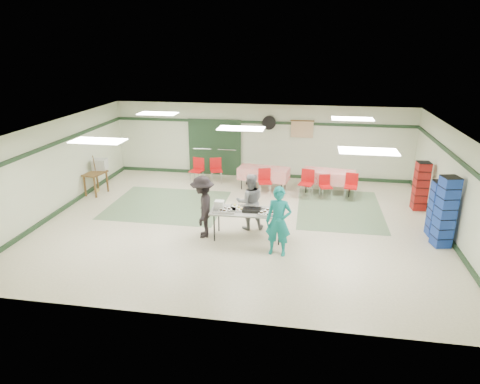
% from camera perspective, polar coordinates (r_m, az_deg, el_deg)
% --- Properties ---
extents(floor, '(11.00, 11.00, 0.00)m').
position_cam_1_polar(floor, '(12.11, 0.14, -4.07)').
color(floor, beige).
rests_on(floor, ground).
extents(ceiling, '(11.00, 11.00, 0.00)m').
position_cam_1_polar(ceiling, '(11.31, 0.15, 8.57)').
color(ceiling, silver).
rests_on(ceiling, wall_back).
extents(wall_back, '(11.00, 0.00, 11.00)m').
position_cam_1_polar(wall_back, '(15.95, 2.77, 6.80)').
color(wall_back, beige).
rests_on(wall_back, floor).
extents(wall_front, '(11.00, 0.00, 11.00)m').
position_cam_1_polar(wall_front, '(7.55, -5.41, -8.09)').
color(wall_front, beige).
rests_on(wall_front, floor).
extents(wall_left, '(0.00, 9.00, 9.00)m').
position_cam_1_polar(wall_left, '(13.61, -23.38, 3.00)').
color(wall_left, beige).
rests_on(wall_left, floor).
extents(wall_right, '(0.00, 9.00, 9.00)m').
position_cam_1_polar(wall_right, '(12.09, 26.83, 0.54)').
color(wall_right, beige).
rests_on(wall_right, floor).
extents(trim_back, '(11.00, 0.06, 0.10)m').
position_cam_1_polar(trim_back, '(15.78, 2.80, 9.26)').
color(trim_back, '#1C341E').
rests_on(trim_back, wall_back).
extents(baseboard_back, '(11.00, 0.06, 0.12)m').
position_cam_1_polar(baseboard_back, '(16.25, 2.68, 2.33)').
color(baseboard_back, '#1C341E').
rests_on(baseboard_back, floor).
extents(trim_left, '(0.06, 9.00, 0.10)m').
position_cam_1_polar(trim_left, '(13.44, -23.67, 5.85)').
color(trim_left, '#1C341E').
rests_on(trim_left, wall_back).
extents(baseboard_left, '(0.06, 9.00, 0.12)m').
position_cam_1_polar(baseboard_left, '(13.98, -22.58, -2.08)').
color(baseboard_left, '#1C341E').
rests_on(baseboard_left, floor).
extents(trim_right, '(0.06, 9.00, 0.10)m').
position_cam_1_polar(trim_right, '(11.90, 27.20, 3.74)').
color(trim_right, '#1C341E').
rests_on(trim_right, wall_back).
extents(baseboard_right, '(0.06, 9.00, 0.12)m').
position_cam_1_polar(baseboard_right, '(12.51, 25.81, -5.05)').
color(baseboard_right, '#1C341E').
rests_on(baseboard_right, floor).
extents(green_patch_a, '(3.50, 3.00, 0.01)m').
position_cam_1_polar(green_patch_a, '(13.59, -9.63, -1.66)').
color(green_patch_a, gray).
rests_on(green_patch_a, floor).
extents(green_patch_b, '(2.50, 3.50, 0.01)m').
position_cam_1_polar(green_patch_b, '(13.40, 13.11, -2.21)').
color(green_patch_b, gray).
rests_on(green_patch_b, floor).
extents(double_door_left, '(0.90, 0.06, 2.10)m').
position_cam_1_polar(double_door_left, '(16.35, -4.99, 5.98)').
color(double_door_left, gray).
rests_on(double_door_left, floor).
extents(double_door_right, '(0.90, 0.06, 2.10)m').
position_cam_1_polar(double_door_right, '(16.15, -1.71, 5.88)').
color(double_door_right, gray).
rests_on(double_door_right, floor).
extents(door_frame, '(2.00, 0.03, 2.15)m').
position_cam_1_polar(door_frame, '(16.23, -3.39, 5.92)').
color(door_frame, '#1C341E').
rests_on(door_frame, floor).
extents(wall_fan, '(0.50, 0.10, 0.50)m').
position_cam_1_polar(wall_fan, '(15.72, 3.88, 9.20)').
color(wall_fan, black).
rests_on(wall_fan, wall_back).
extents(scroll_banner, '(0.80, 0.02, 0.60)m').
position_cam_1_polar(scroll_banner, '(15.69, 8.27, 8.28)').
color(scroll_banner, tan).
rests_on(scroll_banner, wall_back).
extents(serving_table, '(1.91, 0.81, 0.76)m').
position_cam_1_polar(serving_table, '(10.91, 1.05, -2.72)').
color(serving_table, '#A09F9B').
rests_on(serving_table, floor).
extents(sheet_tray_right, '(0.64, 0.49, 0.02)m').
position_cam_1_polar(sheet_tray_right, '(10.74, 4.03, -2.81)').
color(sheet_tray_right, silver).
rests_on(sheet_tray_right, serving_table).
extents(sheet_tray_mid, '(0.64, 0.49, 0.02)m').
position_cam_1_polar(sheet_tray_mid, '(10.97, 0.26, -2.27)').
color(sheet_tray_mid, silver).
rests_on(sheet_tray_mid, serving_table).
extents(sheet_tray_left, '(0.56, 0.43, 0.02)m').
position_cam_1_polar(sheet_tray_left, '(10.88, -2.07, -2.49)').
color(sheet_tray_left, silver).
rests_on(sheet_tray_left, serving_table).
extents(baking_pan, '(0.48, 0.31, 0.08)m').
position_cam_1_polar(baking_pan, '(10.85, 1.61, -2.39)').
color(baking_pan, black).
rests_on(baking_pan, serving_table).
extents(foam_box_stack, '(0.23, 0.22, 0.21)m').
position_cam_1_polar(foam_box_stack, '(11.00, -2.77, -1.71)').
color(foam_box_stack, white).
rests_on(foam_box_stack, serving_table).
extents(volunteer_teal, '(0.66, 0.48, 1.69)m').
position_cam_1_polar(volunteer_teal, '(10.08, 5.16, -3.94)').
color(volunteer_teal, '#127F80').
rests_on(volunteer_teal, floor).
extents(volunteer_grey, '(0.88, 0.76, 1.55)m').
position_cam_1_polar(volunteer_grey, '(11.46, 1.34, -1.30)').
color(volunteer_grey, gray).
rests_on(volunteer_grey, floor).
extents(volunteer_dark, '(0.81, 1.16, 1.64)m').
position_cam_1_polar(volunteer_dark, '(11.03, -4.99, -1.98)').
color(volunteer_dark, black).
rests_on(volunteer_dark, floor).
extents(dining_table_a, '(1.78, 0.97, 0.77)m').
position_cam_1_polar(dining_table_a, '(14.62, 11.77, 2.07)').
color(dining_table_a, red).
rests_on(dining_table_a, floor).
extents(dining_table_b, '(1.79, 1.01, 0.77)m').
position_cam_1_polar(dining_table_b, '(14.68, 3.16, 2.53)').
color(dining_table_b, red).
rests_on(dining_table_b, floor).
extents(chair_a, '(0.45, 0.46, 0.78)m').
position_cam_1_polar(chair_a, '(14.10, 11.28, 1.05)').
color(chair_a, red).
rests_on(chair_a, floor).
extents(chair_b, '(0.53, 0.53, 0.92)m').
position_cam_1_polar(chair_b, '(14.07, 8.90, 1.54)').
color(chair_b, red).
rests_on(chair_b, floor).
extents(chair_c, '(0.46, 0.46, 0.86)m').
position_cam_1_polar(chair_c, '(14.15, 14.60, 1.07)').
color(chair_c, red).
rests_on(chair_c, floor).
extents(chair_d, '(0.49, 0.49, 0.88)m').
position_cam_1_polar(chair_d, '(14.14, 3.31, 1.73)').
color(chair_d, red).
rests_on(chair_d, floor).
extents(chair_loose_a, '(0.53, 0.53, 0.89)m').
position_cam_1_polar(chair_loose_a, '(15.43, -3.22, 3.26)').
color(chair_loose_a, red).
rests_on(chair_loose_a, floor).
extents(chair_loose_b, '(0.51, 0.51, 0.91)m').
position_cam_1_polar(chair_loose_b, '(15.39, -5.68, 3.22)').
color(chair_loose_b, red).
rests_on(chair_loose_b, floor).
extents(crate_stack_blue_a, '(0.48, 0.48, 1.81)m').
position_cam_1_polar(crate_stack_blue_a, '(11.56, 25.70, -2.44)').
color(crate_stack_blue_a, navy).
rests_on(crate_stack_blue_a, floor).
extents(crate_stack_red, '(0.41, 0.41, 1.49)m').
position_cam_1_polar(crate_stack_red, '(13.89, 22.96, 0.73)').
color(crate_stack_red, maroon).
rests_on(crate_stack_red, floor).
extents(crate_stack_blue_b, '(0.41, 0.41, 1.49)m').
position_cam_1_polar(crate_stack_blue_b, '(12.18, 24.84, -2.05)').
color(crate_stack_blue_b, navy).
rests_on(crate_stack_blue_b, floor).
extents(printer_table, '(0.64, 0.86, 0.74)m').
position_cam_1_polar(printer_table, '(14.94, -18.73, 2.01)').
color(printer_table, brown).
rests_on(printer_table, floor).
extents(office_printer, '(0.50, 0.45, 0.36)m').
position_cam_1_polar(office_printer, '(15.19, -18.18, 3.53)').
color(office_printer, '#ADADA8').
rests_on(office_printer, printer_table).
extents(broom, '(0.05, 0.21, 1.27)m').
position_cam_1_polar(broom, '(15.14, -18.66, 2.40)').
color(broom, brown).
rests_on(broom, floor).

